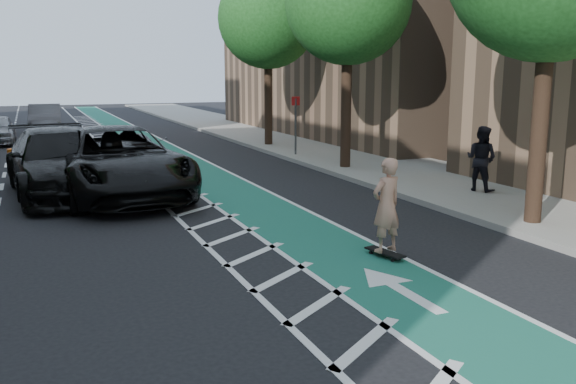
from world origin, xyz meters
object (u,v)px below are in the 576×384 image
skateboarder (386,205)px  suv_far (60,162)px  suv_near (117,162)px  barrel_a (38,187)px

skateboarder → suv_far: skateboarder is taller
skateboarder → suv_near: suv_near is taller
suv_near → suv_far: (-1.44, 0.82, -0.04)m
suv_far → barrel_a: 1.32m
suv_near → barrel_a: bearing=-178.1°
suv_far → suv_near: bearing=-34.7°
suv_near → suv_far: 1.66m
suv_near → skateboarder: bearing=-68.6°
skateboarder → suv_near: (-3.81, 7.95, -0.04)m
skateboarder → suv_far: 10.23m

